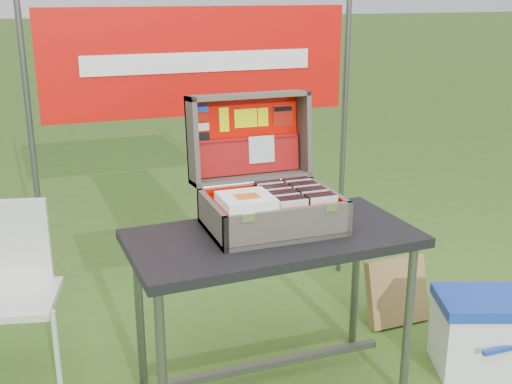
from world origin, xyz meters
name	(u,v)px	position (x,y,z in m)	size (l,w,h in m)	color
table	(272,314)	(0.02, 0.10, 0.36)	(1.15, 0.58, 0.72)	black
table_top	(273,238)	(0.02, 0.10, 0.70)	(1.15, 0.58, 0.04)	black
table_leg_fl	(162,371)	(-0.50, -0.13, 0.34)	(0.04, 0.04, 0.68)	#59595B
table_leg_fr	(408,323)	(0.54, -0.13, 0.34)	(0.04, 0.04, 0.68)	#59595B
table_leg_bl	(140,314)	(-0.50, 0.32, 0.34)	(0.04, 0.04, 0.68)	#59595B
table_leg_br	(355,278)	(0.54, 0.32, 0.34)	(0.04, 0.04, 0.68)	#59595B
table_brace	(272,364)	(0.02, 0.10, 0.12)	(1.00, 0.03, 0.03)	#59595B
suitcase	(267,164)	(0.04, 0.21, 0.97)	(0.53, 0.54, 0.51)	#655C4F
suitcase_base_bottom	(272,226)	(0.04, 0.15, 0.73)	(0.53, 0.38, 0.02)	#655C4F
suitcase_base_wall_front	(289,227)	(0.04, -0.03, 0.79)	(0.53, 0.02, 0.14)	#655C4F
suitcase_base_wall_back	(257,199)	(0.04, 0.33, 0.79)	(0.53, 0.02, 0.14)	#655C4F
suitcase_base_wall_left	(212,219)	(-0.21, 0.15, 0.79)	(0.02, 0.38, 0.14)	#655C4F
suitcase_base_wall_right	(329,205)	(0.29, 0.15, 0.79)	(0.02, 0.38, 0.14)	#655C4F
suitcase_liner_floor	(272,223)	(0.04, 0.15, 0.74)	(0.49, 0.34, 0.01)	#EB0D00
suitcase_latch_left	(248,218)	(-0.13, -0.04, 0.85)	(0.05, 0.01, 0.03)	silver
suitcase_latch_right	(331,207)	(0.21, -0.04, 0.85)	(0.05, 0.01, 0.03)	silver
suitcase_hinge	(257,183)	(0.04, 0.34, 0.86)	(0.02, 0.02, 0.48)	silver
suitcase_lid_back	(245,136)	(0.04, 0.49, 1.04)	(0.53, 0.38, 0.02)	#655C4F
suitcase_lid_rim_far	(248,96)	(0.04, 0.45, 1.22)	(0.53, 0.02, 0.14)	#655C4F
suitcase_lid_rim_near	(251,178)	(0.04, 0.41, 0.86)	(0.53, 0.02, 0.14)	#655C4F
suitcase_lid_rim_left	(192,142)	(-0.21, 0.43, 1.04)	(0.02, 0.38, 0.14)	#655C4F
suitcase_lid_rim_right	(303,133)	(0.29, 0.43, 1.04)	(0.02, 0.38, 0.14)	#655C4F
suitcase_lid_liner	(246,136)	(0.04, 0.48, 1.04)	(0.48, 0.33, 0.01)	#EB0D00
suitcase_liner_wall_front	(288,223)	(0.04, -0.01, 0.80)	(0.49, 0.01, 0.12)	#EB0D00
suitcase_liner_wall_back	(258,198)	(0.04, 0.32, 0.80)	(0.49, 0.01, 0.12)	#EB0D00
suitcase_liner_wall_left	(215,216)	(-0.20, 0.15, 0.80)	(0.01, 0.34, 0.12)	#EB0D00
suitcase_liner_wall_right	(326,203)	(0.28, 0.15, 0.80)	(0.01, 0.34, 0.12)	#EB0D00
suitcase_lid_pocket	(248,156)	(0.04, 0.45, 0.95)	(0.47, 0.15, 0.03)	maroon
suitcase_pocket_edge	(248,139)	(0.04, 0.45, 1.03)	(0.46, 0.02, 0.02)	maroon
suitcase_pocket_cd	(261,149)	(0.10, 0.44, 0.98)	(0.12, 0.12, 0.01)	silver
lid_sticker_cc_a	(202,108)	(-0.15, 0.49, 1.17)	(0.05, 0.03, 0.00)	#1933B2
lid_sticker_cc_b	(203,118)	(-0.15, 0.48, 1.13)	(0.05, 0.03, 0.00)	#9B1407
lid_sticker_cc_c	(203,127)	(-0.15, 0.48, 1.09)	(0.05, 0.03, 0.00)	white
lid_sticker_cc_d	(204,136)	(-0.15, 0.47, 1.05)	(0.05, 0.03, 0.00)	black
lid_card_neon_tall	(224,120)	(-0.06, 0.48, 1.12)	(0.04, 0.10, 0.00)	#D3F403
lid_card_neon_main	(246,118)	(0.04, 0.48, 1.12)	(0.10, 0.08, 0.00)	#D3F403
lid_card_neon_small	(263,117)	(0.12, 0.48, 1.12)	(0.05, 0.08, 0.00)	#D3F403
lid_sticker_band	(283,116)	(0.22, 0.48, 1.12)	(0.09, 0.09, 0.00)	#9B1407
lid_sticker_band_bar	(283,109)	(0.22, 0.48, 1.15)	(0.09, 0.02, 0.00)	black
cd_left_0	(294,217)	(0.07, 0.01, 0.81)	(0.12, 0.01, 0.13)	silver
cd_left_1	(292,215)	(0.07, 0.03, 0.81)	(0.12, 0.01, 0.13)	black
cd_left_2	(290,214)	(0.07, 0.05, 0.81)	(0.12, 0.01, 0.13)	black
cd_left_3	(288,212)	(0.07, 0.07, 0.81)	(0.12, 0.01, 0.13)	black
cd_left_4	(286,210)	(0.07, 0.09, 0.81)	(0.12, 0.01, 0.13)	silver
cd_left_5	(284,209)	(0.07, 0.11, 0.81)	(0.12, 0.01, 0.13)	black
cd_left_6	(282,207)	(0.07, 0.13, 0.81)	(0.12, 0.01, 0.13)	black
cd_left_7	(280,206)	(0.07, 0.16, 0.81)	(0.12, 0.01, 0.13)	black
cd_left_8	(278,204)	(0.07, 0.18, 0.81)	(0.12, 0.01, 0.13)	silver
cd_left_9	(276,203)	(0.07, 0.20, 0.81)	(0.12, 0.01, 0.13)	black
cd_left_10	(274,201)	(0.07, 0.22, 0.81)	(0.12, 0.01, 0.13)	black
cd_left_11	(272,200)	(0.07, 0.24, 0.81)	(0.12, 0.01, 0.13)	black
cd_left_12	(271,198)	(0.07, 0.26, 0.81)	(0.12, 0.01, 0.13)	silver
cd_left_13	(269,197)	(0.07, 0.28, 0.81)	(0.12, 0.01, 0.13)	black
cd_left_14	(267,195)	(0.07, 0.30, 0.81)	(0.12, 0.01, 0.13)	black
cd_right_0	(324,213)	(0.20, 0.01, 0.81)	(0.12, 0.01, 0.13)	silver
cd_right_1	(321,212)	(0.20, 0.03, 0.81)	(0.12, 0.01, 0.13)	black
cd_right_2	(319,210)	(0.20, 0.05, 0.81)	(0.12, 0.01, 0.13)	black
cd_right_3	(317,208)	(0.20, 0.07, 0.81)	(0.12, 0.01, 0.13)	black
cd_right_4	(315,207)	(0.20, 0.09, 0.81)	(0.12, 0.01, 0.13)	silver
cd_right_5	(313,205)	(0.20, 0.11, 0.81)	(0.12, 0.01, 0.13)	black
cd_right_6	(311,204)	(0.20, 0.13, 0.81)	(0.12, 0.01, 0.13)	black
cd_right_7	(308,202)	(0.20, 0.16, 0.81)	(0.12, 0.01, 0.13)	black
cd_right_8	(306,201)	(0.20, 0.18, 0.81)	(0.12, 0.01, 0.13)	silver
cd_right_9	(304,199)	(0.20, 0.20, 0.81)	(0.12, 0.01, 0.13)	black
cd_right_10	(302,198)	(0.20, 0.22, 0.81)	(0.12, 0.01, 0.13)	black
cd_right_11	(300,196)	(0.20, 0.24, 0.81)	(0.12, 0.01, 0.13)	black
cd_right_12	(298,195)	(0.20, 0.26, 0.81)	(0.12, 0.01, 0.13)	silver
cd_right_13	(296,194)	(0.20, 0.28, 0.81)	(0.12, 0.01, 0.13)	black
cd_right_14	(295,192)	(0.20, 0.30, 0.81)	(0.12, 0.01, 0.13)	black
songbook_0	(246,204)	(-0.10, 0.08, 0.86)	(0.20, 0.20, 0.01)	white
songbook_1	(246,203)	(-0.10, 0.08, 0.87)	(0.20, 0.20, 0.01)	white
songbook_2	(246,201)	(-0.10, 0.08, 0.87)	(0.20, 0.20, 0.01)	white
songbook_3	(246,200)	(-0.10, 0.08, 0.88)	(0.20, 0.20, 0.01)	white
songbook_4	(246,199)	(-0.10, 0.08, 0.88)	(0.20, 0.20, 0.01)	white
songbook_5	(246,198)	(-0.10, 0.08, 0.89)	(0.20, 0.20, 0.01)	white
songbook_6	(246,196)	(-0.10, 0.08, 0.89)	(0.20, 0.20, 0.01)	white
songbook_graphic	(247,196)	(-0.10, 0.07, 0.90)	(0.09, 0.07, 0.00)	#D85919
cooler	(481,333)	(0.96, -0.08, 0.18)	(0.41, 0.31, 0.36)	white
cooler_body	(481,338)	(0.96, -0.08, 0.16)	(0.39, 0.29, 0.31)	white
cooler_lid	(485,302)	(0.96, -0.08, 0.33)	(0.41, 0.31, 0.05)	#1638A7
cooler_handle	(507,348)	(0.96, -0.24, 0.19)	(0.24, 0.02, 0.02)	#1638A7
chair	(12,302)	(-1.00, 0.50, 0.40)	(0.36, 0.40, 0.80)	silver
chair_seat	(12,300)	(-1.00, 0.50, 0.41)	(0.36, 0.36, 0.03)	silver
chair_backrest	(7,242)	(-1.00, 0.67, 0.61)	(0.36, 0.03, 0.38)	silver
chair_leg_fr	(57,354)	(-0.84, 0.34, 0.20)	(0.02, 0.02, 0.41)	silver
chair_leg_br	(53,320)	(-0.84, 0.65, 0.20)	(0.02, 0.02, 0.41)	silver
chair_upright_right	(44,239)	(-0.84, 0.67, 0.60)	(0.02, 0.02, 0.38)	silver
cardboard_box	(397,291)	(0.84, 0.42, 0.17)	(0.33, 0.05, 0.35)	olive
banner_post_left	(34,161)	(-0.85, 1.10, 0.85)	(0.03, 0.03, 1.70)	#59595B
banner_post_right	(344,135)	(0.85, 1.10, 0.85)	(0.03, 0.03, 1.70)	#59595B
banner	(199,62)	(0.00, 1.09, 1.30)	(1.60, 0.01, 0.55)	#C00A05
banner_text	(200,62)	(0.00, 1.08, 1.30)	(1.20, 0.00, 0.10)	white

